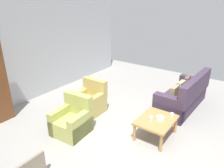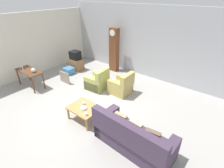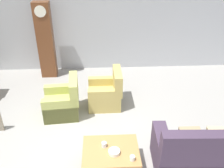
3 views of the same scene
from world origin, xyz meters
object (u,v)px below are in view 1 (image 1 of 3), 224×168
(coffee_table_wood, at_px, (156,122))
(armchair_olive_near, at_px, (72,121))
(couch_floral, at_px, (184,96))
(armchair_olive_far, at_px, (89,102))
(bowl_white_stacked, at_px, (161,118))
(cup_blue_rimmed, at_px, (151,118))
(cup_white_porcelain, at_px, (172,115))

(coffee_table_wood, bearing_deg, armchair_olive_near, 120.86)
(armchair_olive_near, relative_size, coffee_table_wood, 0.96)
(couch_floral, height_order, armchair_olive_far, couch_floral)
(coffee_table_wood, distance_m, bowl_white_stacked, 0.14)
(armchair_olive_near, bearing_deg, cup_blue_rimmed, -60.73)
(armchair_olive_near, bearing_deg, couch_floral, -31.70)
(couch_floral, relative_size, cup_blue_rimmed, 23.53)
(armchair_olive_far, relative_size, bowl_white_stacked, 4.72)
(cup_white_porcelain, bearing_deg, cup_blue_rimmed, 144.07)
(couch_floral, xyz_separation_m, bowl_white_stacked, (-1.76, -0.03, 0.14))
(cup_white_porcelain, xyz_separation_m, cup_blue_rimmed, (-0.45, 0.33, 0.00))
(cup_blue_rimmed, bearing_deg, armchair_olive_near, 119.27)
(armchair_olive_far, height_order, bowl_white_stacked, armchair_olive_far)
(coffee_table_wood, xyz_separation_m, bowl_white_stacked, (0.05, -0.08, 0.10))
(couch_floral, xyz_separation_m, cup_white_porcelain, (-1.48, -0.19, 0.15))
(cup_white_porcelain, distance_m, cup_blue_rimmed, 0.55)
(coffee_table_wood, relative_size, cup_white_porcelain, 11.42)
(couch_floral, xyz_separation_m, armchair_olive_far, (-1.83, 2.08, -0.05))
(bowl_white_stacked, bearing_deg, cup_white_porcelain, -29.74)
(cup_white_porcelain, relative_size, cup_blue_rimmed, 0.93)
(cup_blue_rimmed, xyz_separation_m, bowl_white_stacked, (0.16, -0.16, -0.01))
(coffee_table_wood, relative_size, cup_blue_rimmed, 10.59)
(cup_blue_rimmed, height_order, bowl_white_stacked, cup_blue_rimmed)
(armchair_olive_near, relative_size, cup_blue_rimmed, 10.15)
(cup_white_porcelain, distance_m, bowl_white_stacked, 0.33)
(armchair_olive_far, bearing_deg, coffee_table_wood, -89.49)
(armchair_olive_near, height_order, bowl_white_stacked, armchair_olive_near)
(armchair_olive_near, xyz_separation_m, cup_white_porcelain, (1.36, -1.94, 0.20))
(armchair_olive_near, xyz_separation_m, coffee_table_wood, (1.02, -1.71, 0.09))
(cup_blue_rimmed, bearing_deg, cup_white_porcelain, -35.93)
(coffee_table_wood, bearing_deg, couch_floral, -1.45)
(armchair_olive_near, bearing_deg, bowl_white_stacked, -58.96)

